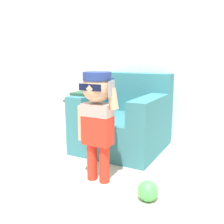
{
  "coord_description": "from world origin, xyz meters",
  "views": [
    {
      "loc": [
        1.35,
        -2.68,
        1.11
      ],
      "look_at": [
        0.12,
        -0.34,
        0.55
      ],
      "focal_mm": 42.0,
      "sensor_mm": 36.0,
      "label": 1
    }
  ],
  "objects_px": {
    "person_child": "(97,110)",
    "toy_ball": "(148,191)",
    "armchair": "(124,121)",
    "side_table": "(78,115)"
  },
  "relations": [
    {
      "from": "armchair",
      "to": "person_child",
      "type": "distance_m",
      "value": 0.99
    },
    {
      "from": "armchair",
      "to": "side_table",
      "type": "relative_size",
      "value": 1.83
    },
    {
      "from": "armchair",
      "to": "toy_ball",
      "type": "distance_m",
      "value": 1.27
    },
    {
      "from": "armchair",
      "to": "side_table",
      "type": "xyz_separation_m",
      "value": [
        -0.73,
        0.07,
        -0.02
      ]
    },
    {
      "from": "armchair",
      "to": "person_child",
      "type": "bearing_deg",
      "value": -79.31
    },
    {
      "from": "side_table",
      "to": "toy_ball",
      "type": "relative_size",
      "value": 3.28
    },
    {
      "from": "side_table",
      "to": "armchair",
      "type": "bearing_deg",
      "value": -5.14
    },
    {
      "from": "armchair",
      "to": "toy_ball",
      "type": "relative_size",
      "value": 5.99
    },
    {
      "from": "person_child",
      "to": "toy_ball",
      "type": "relative_size",
      "value": 6.01
    },
    {
      "from": "armchair",
      "to": "side_table",
      "type": "distance_m",
      "value": 0.74
    }
  ]
}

